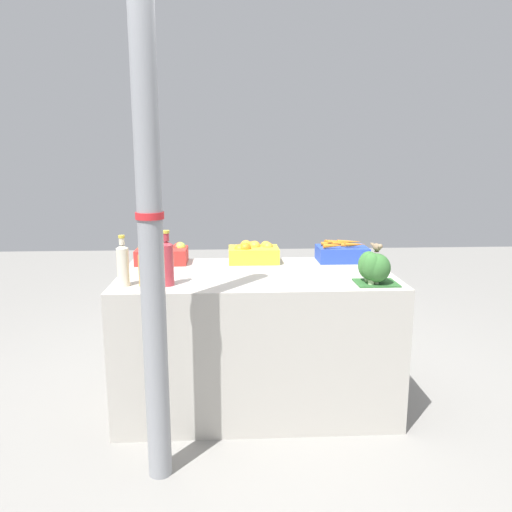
# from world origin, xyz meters

# --- Properties ---
(ground_plane) EXTENTS (10.00, 10.00, 0.00)m
(ground_plane) POSITION_xyz_m (0.00, 0.00, 0.00)
(ground_plane) COLOR gray
(market_table) EXTENTS (1.58, 0.86, 0.81)m
(market_table) POSITION_xyz_m (0.00, 0.00, 0.40)
(market_table) COLOR #B7B2A8
(market_table) RESTS_ON ground_plane
(support_pole) EXTENTS (0.12, 0.12, 2.24)m
(support_pole) POSITION_xyz_m (-0.49, -0.69, 1.12)
(support_pole) COLOR gray
(support_pole) RESTS_ON ground_plane
(apple_crate) EXTENTS (0.32, 0.22, 0.13)m
(apple_crate) POSITION_xyz_m (-0.59, 0.30, 0.87)
(apple_crate) COLOR red
(apple_crate) RESTS_ON market_table
(orange_crate) EXTENTS (0.32, 0.22, 0.13)m
(orange_crate) POSITION_xyz_m (-0.00, 0.30, 0.87)
(orange_crate) COLOR gold
(orange_crate) RESTS_ON market_table
(carrot_crate) EXTENTS (0.32, 0.22, 0.13)m
(carrot_crate) POSITION_xyz_m (0.57, 0.30, 0.86)
(carrot_crate) COLOR #2847B7
(carrot_crate) RESTS_ON market_table
(broccoli_pile) EXTENTS (0.22, 0.19, 0.17)m
(broccoli_pile) POSITION_xyz_m (0.61, -0.29, 0.90)
(broccoli_pile) COLOR #2D602D
(broccoli_pile) RESTS_ON market_table
(juice_bottle_cloudy) EXTENTS (0.06, 0.06, 0.27)m
(juice_bottle_cloudy) POSITION_xyz_m (-0.71, -0.26, 0.92)
(juice_bottle_cloudy) COLOR beige
(juice_bottle_cloudy) RESTS_ON market_table
(juice_bottle_amber) EXTENTS (0.07, 0.07, 0.25)m
(juice_bottle_amber) POSITION_xyz_m (-0.60, -0.26, 0.91)
(juice_bottle_amber) COLOR gold
(juice_bottle_amber) RESTS_ON market_table
(juice_bottle_ruby) EXTENTS (0.07, 0.07, 0.29)m
(juice_bottle_ruby) POSITION_xyz_m (-0.48, -0.26, 0.93)
(juice_bottle_ruby) COLOR #B2333D
(juice_bottle_ruby) RESTS_ON market_table
(sparrow_bird) EXTENTS (0.04, 0.14, 0.05)m
(sparrow_bird) POSITION_xyz_m (0.63, -0.29, 1.01)
(sparrow_bird) COLOR #4C3D2D
(sparrow_bird) RESTS_ON broccoli_pile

